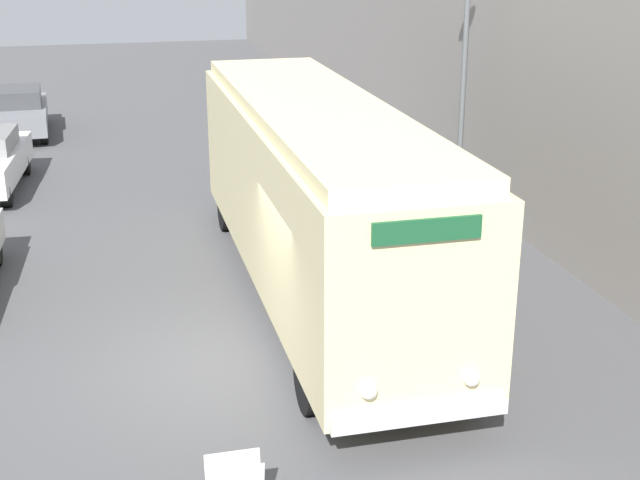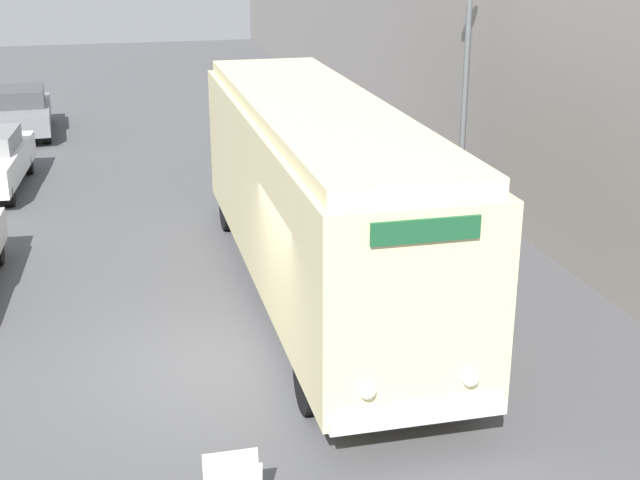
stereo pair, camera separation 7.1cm
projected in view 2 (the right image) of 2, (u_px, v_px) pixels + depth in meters
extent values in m
plane|color=#4C4C4F|center=(228.00, 365.00, 13.61)|extent=(80.00, 80.00, 0.00)
cube|color=gray|center=(440.00, 59.00, 23.33)|extent=(0.30, 60.00, 6.00)
cylinder|color=black|center=(310.00, 379.00, 12.18)|extent=(0.28, 0.96, 0.96)
cylinder|color=black|center=(455.00, 362.00, 12.65)|extent=(0.28, 0.96, 0.96)
cylinder|color=black|center=(228.00, 208.00, 19.49)|extent=(0.28, 0.96, 0.96)
cylinder|color=black|center=(322.00, 202.00, 19.96)|extent=(0.28, 0.96, 0.96)
cube|color=beige|center=(317.00, 195.00, 15.60)|extent=(2.44, 10.78, 2.80)
cube|color=#F8E8A7|center=(317.00, 109.00, 15.09)|extent=(2.24, 10.35, 0.24)
cube|color=silver|center=(419.00, 416.00, 11.04)|extent=(2.31, 0.12, 0.20)
sphere|color=white|center=(367.00, 391.00, 10.77)|extent=(0.22, 0.22, 0.22)
sphere|color=white|center=(471.00, 378.00, 11.07)|extent=(0.22, 0.22, 0.22)
cube|color=#19512D|center=(426.00, 230.00, 10.26)|extent=(1.34, 0.06, 0.28)
cylinder|color=#595E60|center=(465.00, 90.00, 19.61)|extent=(0.12, 0.12, 5.81)
cylinder|color=black|center=(9.00, 192.00, 21.15)|extent=(0.22, 0.68, 0.68)
cylinder|color=black|center=(28.00, 161.00, 23.87)|extent=(0.22, 0.68, 0.68)
cylinder|color=black|center=(47.00, 133.00, 27.16)|extent=(0.22, 0.65, 0.65)
cylinder|color=black|center=(47.00, 114.00, 29.86)|extent=(0.22, 0.65, 0.65)
cube|color=slate|center=(20.00, 115.00, 28.20)|extent=(2.00, 4.45, 0.62)
cube|color=#3F4043|center=(18.00, 96.00, 28.11)|extent=(1.63, 2.03, 0.52)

